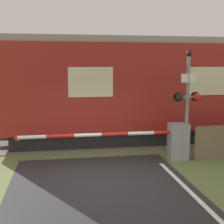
% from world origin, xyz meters
% --- Properties ---
extents(ground_plane, '(80.00, 80.00, 0.00)m').
position_xyz_m(ground_plane, '(0.00, 0.00, 0.00)').
color(ground_plane, '#5B6B3D').
extents(track_bed, '(36.00, 3.20, 0.13)m').
position_xyz_m(track_bed, '(0.00, 4.27, 0.02)').
color(track_bed, '#666056').
rests_on(track_bed, ground_plane).
extents(train, '(15.27, 2.95, 4.01)m').
position_xyz_m(train, '(4.28, 4.27, 2.05)').
color(train, black).
rests_on(train, ground_plane).
extents(crossing_barrier, '(5.34, 0.44, 1.17)m').
position_xyz_m(crossing_barrier, '(2.32, 1.41, 0.64)').
color(crossing_barrier, gray).
rests_on(crossing_barrier, ground_plane).
extents(signal_post, '(0.86, 0.26, 3.43)m').
position_xyz_m(signal_post, '(2.96, 1.35, 1.95)').
color(signal_post, gray).
rests_on(signal_post, ground_plane).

